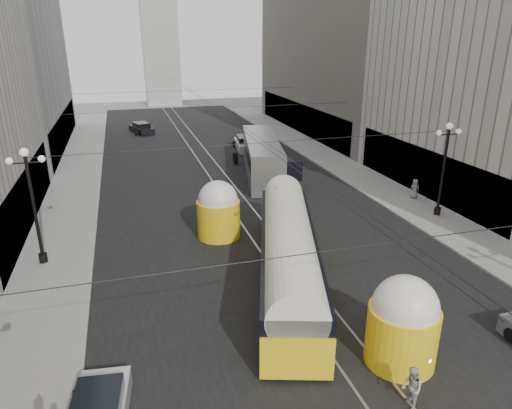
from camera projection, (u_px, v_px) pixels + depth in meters
road at (216, 174)px, 41.39m from camera, size 20.00×85.00×0.02m
sidewalk_left at (79, 173)px, 41.35m from camera, size 4.00×72.00×0.15m
sidewalk_right at (322, 155)px, 47.68m from camera, size 4.00×72.00×0.15m
rail_left at (208, 175)px, 41.19m from camera, size 0.12×85.00×0.04m
rail_right at (224, 173)px, 41.59m from camera, size 0.12×85.00×0.04m
distant_tower at (158, 16)px, 78.94m from camera, size 6.00×6.00×31.36m
lamppost_left_mid at (33, 200)px, 23.71m from camera, size 1.86×0.44×6.37m
lamppost_right_mid at (444, 164)px, 30.36m from camera, size 1.86×0.44×6.37m
catenary at (218, 110)px, 38.47m from camera, size 25.00×72.00×0.23m
streetcar at (288, 252)px, 22.43m from camera, size 6.85×16.02×3.66m
city_bus at (262, 155)px, 40.58m from camera, size 5.34×13.38×3.30m
sedan_white_far at (246, 144)px, 49.92m from camera, size 2.55×5.06×1.54m
sedan_dark_far at (142, 128)px, 58.60m from camera, size 3.08×4.70×1.38m
pedestrian_crossing_b at (412, 388)px, 15.13m from camera, size 0.74×0.87×1.56m
pedestrian_sidewalk_right at (415, 189)px, 34.54m from camera, size 0.79×0.55×1.50m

